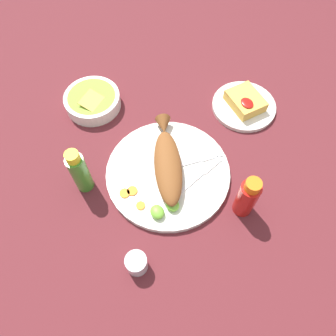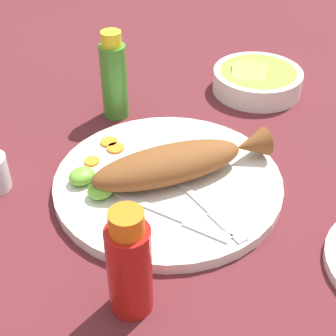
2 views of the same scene
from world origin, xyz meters
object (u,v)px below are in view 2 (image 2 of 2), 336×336
(fork_far, at_px, (179,219))
(hot_sauce_bottle_red, at_px, (129,265))
(fork_near, at_px, (208,208))
(main_plate, at_px, (168,183))
(fried_fish, at_px, (178,162))
(hot_sauce_bottle_green, at_px, (114,78))
(guacamole_bowl, at_px, (257,80))

(fork_far, relative_size, hot_sauce_bottle_red, 1.20)
(hot_sauce_bottle_red, bearing_deg, fork_near, -167.72)
(main_plate, xyz_separation_m, hot_sauce_bottle_red, (0.19, 0.13, 0.06))
(main_plate, bearing_deg, fried_fish, 157.51)
(main_plate, relative_size, hot_sauce_bottle_green, 2.15)
(fork_near, distance_m, hot_sauce_bottle_green, 0.33)
(main_plate, height_order, fork_far, fork_far)
(fried_fish, xyz_separation_m, hot_sauce_bottle_red, (0.20, 0.12, 0.03))
(fried_fish, bearing_deg, hot_sauce_bottle_red, 54.00)
(guacamole_bowl, bearing_deg, fork_far, 23.50)
(fried_fish, relative_size, hot_sauce_bottle_green, 1.76)
(main_plate, height_order, fried_fish, fried_fish)
(hot_sauce_bottle_red, bearing_deg, main_plate, -145.29)
(hot_sauce_bottle_green, height_order, guacamole_bowl, hot_sauce_bottle_green)
(fork_near, distance_m, guacamole_bowl, 0.39)
(fork_near, relative_size, fork_far, 1.01)
(fork_far, relative_size, guacamole_bowl, 1.03)
(main_plate, distance_m, hot_sauce_bottle_red, 0.24)
(main_plate, xyz_separation_m, hot_sauce_bottle_green, (-0.08, -0.22, 0.07))
(fried_fish, bearing_deg, fork_near, 97.97)
(hot_sauce_bottle_green, distance_m, guacamole_bowl, 0.30)
(main_plate, relative_size, guacamole_bowl, 1.99)
(main_plate, height_order, fork_near, fork_near)
(hot_sauce_bottle_green, bearing_deg, fried_fish, 74.09)
(hot_sauce_bottle_red, distance_m, guacamole_bowl, 0.57)
(fork_near, bearing_deg, hot_sauce_bottle_green, 174.92)
(fork_near, relative_size, hot_sauce_bottle_green, 1.12)
(fork_near, xyz_separation_m, hot_sauce_bottle_green, (-0.09, -0.31, 0.06))
(fried_fish, bearing_deg, hot_sauce_bottle_green, -83.41)
(guacamole_bowl, bearing_deg, fork_near, 27.95)
(fork_far, bearing_deg, main_plate, 130.24)
(fried_fish, relative_size, fork_near, 1.57)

